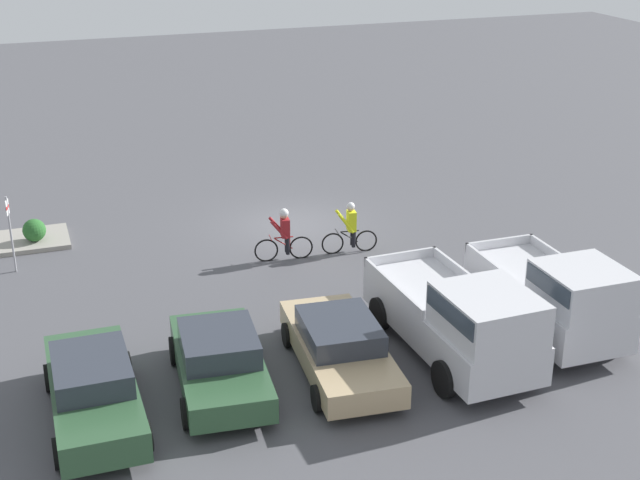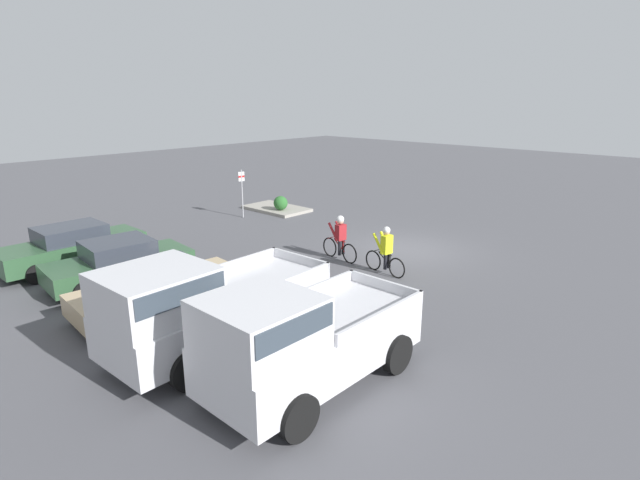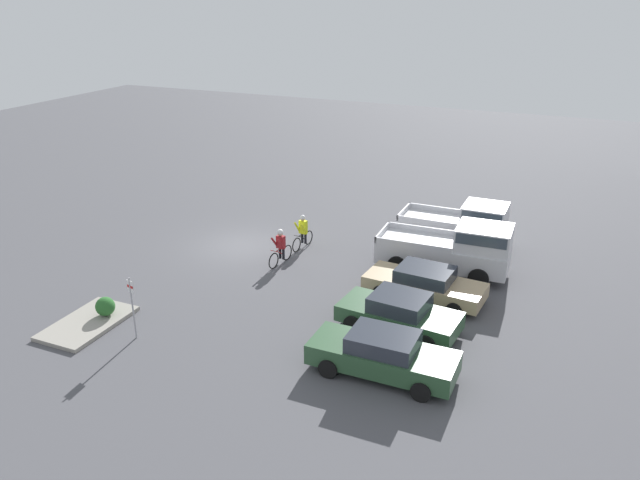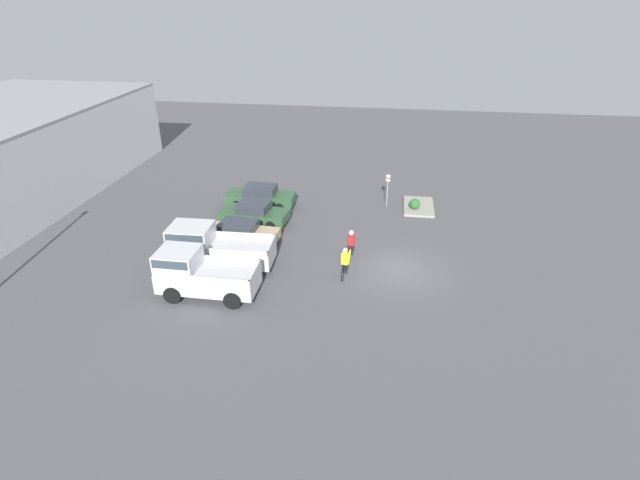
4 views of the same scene
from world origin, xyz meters
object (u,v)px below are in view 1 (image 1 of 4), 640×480
Objects in this scene: cyclist_0 at (284,233)px; shrub at (34,230)px; pickup_truck_1 at (461,318)px; cyclist_1 at (350,227)px; pickup_truck_0 at (556,295)px; sedan_2 at (93,389)px; fire_lane_sign at (10,227)px; sedan_1 at (220,360)px; sedan_0 at (340,346)px.

cyclist_0 reaches higher than shrub.
pickup_truck_1 reaches higher than cyclist_1.
cyclist_0 is (4.85, -6.97, -0.35)m from pickup_truck_0.
fire_lane_sign is at bearing -81.01° from sedan_2.
sedan_1 is at bearing 48.75° from cyclist_1.
shrub is (9.13, -3.78, -0.31)m from cyclist_1.
fire_lane_sign is (7.71, -1.77, 0.56)m from cyclist_0.
pickup_truck_0 reaches higher than sedan_1.
cyclist_1 is at bearing -141.38° from sedan_2.
pickup_truck_1 is 7.20m from cyclist_1.
sedan_0 is 2.73× the size of cyclist_1.
fire_lane_sign reaches higher than pickup_truck_0.
pickup_truck_1 is 2.92m from sedan_0.
cyclist_0 is (-3.54, -6.53, 0.13)m from sedan_1.
sedan_2 is 2.01× the size of fire_lane_sign.
cyclist_1 is at bearing 176.91° from cyclist_0.
sedan_2 is 6.54× the size of shrub.
cyclist_1 reaches higher than sedan_1.
sedan_2 is (5.60, 0.13, 0.06)m from sedan_0.
sedan_1 is at bearing 61.50° from cyclist_0.
cyclist_0 is (2.07, -7.30, -0.34)m from pickup_truck_1.
sedan_2 is at bearing -3.10° from pickup_truck_1.
sedan_0 is 6.70× the size of shrub.
pickup_truck_0 is 11.21m from sedan_2.
cyclist_1 is 9.99m from fire_lane_sign.
pickup_truck_0 is at bearing 177.40° from sedan_0.
cyclist_0 reaches higher than sedan_0.
pickup_truck_1 reaches higher than sedan_0.
shrub is (-0.66, -1.90, -0.90)m from fire_lane_sign.
sedan_2 is at bearing 98.99° from fire_lane_sign.
cyclist_0 reaches higher than sedan_1.
pickup_truck_0 is 8.50m from cyclist_0.
sedan_0 is at bearing -178.69° from sedan_2.
sedan_1 reaches higher than sedan_0.
cyclist_0 is at bearing -55.16° from pickup_truck_0.
sedan_1 is at bearing 116.64° from fire_lane_sign.
pickup_truck_0 is at bearing 111.99° from cyclist_1.
sedan_1 reaches higher than shrub.
sedan_0 is at bearing 129.37° from fire_lane_sign.
pickup_truck_0 is 1.03× the size of sedan_2.
cyclist_0 is at bearing -74.16° from pickup_truck_1.
fire_lane_sign is at bearing 70.84° from shrub.
fire_lane_sign is at bearing -50.63° from sedan_0.
pickup_truck_1 is at bearing 89.91° from cyclist_1.
pickup_truck_0 is 15.98m from shrub.
cyclist_0 is 7.95m from shrub.
sedan_1 is at bearing -3.84° from sedan_0.
pickup_truck_1 is 7.78× the size of shrub.
pickup_truck_0 is 2.75× the size of cyclist_1.
cyclist_1 is at bearing 169.12° from fire_lane_sign.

